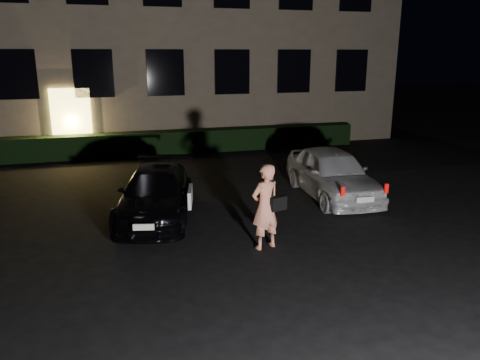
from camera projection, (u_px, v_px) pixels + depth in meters
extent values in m
plane|color=black|center=(251.00, 272.00, 8.25)|extent=(80.00, 80.00, 0.00)
cube|color=#FFDF66|center=(72.00, 123.00, 17.14)|extent=(1.40, 0.10, 2.50)
cube|color=black|center=(15.00, 75.00, 16.23)|extent=(1.40, 0.10, 1.70)
cube|color=black|center=(94.00, 74.00, 16.92)|extent=(1.40, 0.10, 1.70)
cube|color=black|center=(166.00, 73.00, 17.61)|extent=(1.40, 0.10, 1.70)
cube|color=black|center=(232.00, 72.00, 18.29)|extent=(1.40, 0.10, 1.70)
cube|color=black|center=(294.00, 71.00, 18.98)|extent=(1.40, 0.10, 1.70)
cube|color=black|center=(351.00, 71.00, 19.67)|extent=(1.40, 0.10, 1.70)
cube|color=black|center=(170.00, 142.00, 17.88)|extent=(15.00, 0.70, 0.85)
imported|color=black|center=(156.00, 193.00, 10.94)|extent=(2.38, 4.12, 1.12)
cube|color=white|center=(190.00, 196.00, 10.27)|extent=(0.24, 0.80, 0.37)
cube|color=silver|center=(144.00, 227.00, 9.03)|extent=(0.41, 0.12, 0.13)
imported|color=silver|center=(332.00, 173.00, 12.42)|extent=(1.75, 3.92, 1.31)
cube|color=red|center=(343.00, 191.00, 10.56)|extent=(0.08, 0.05, 0.22)
cube|color=red|center=(387.00, 188.00, 10.80)|extent=(0.08, 0.05, 0.22)
cube|color=silver|center=(365.00, 200.00, 10.69)|extent=(0.44, 0.06, 0.13)
imported|color=#E68869|center=(265.00, 207.00, 9.08)|extent=(0.72, 0.58, 1.71)
cube|color=black|center=(278.00, 203.00, 9.08)|extent=(0.38, 0.26, 0.27)
cube|color=black|center=(272.00, 185.00, 8.95)|extent=(0.05, 0.07, 0.53)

